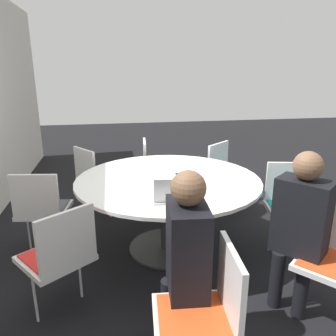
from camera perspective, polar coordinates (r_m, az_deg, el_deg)
ground_plane at (r=3.38m, az=0.00°, el=-13.76°), size 16.00×16.00×0.00m
conference_table at (r=3.12m, az=0.00°, el=-4.11°), size 1.73×1.73×0.74m
chair_0 at (r=1.90m, az=6.58°, el=-23.18°), size 0.47×0.46×0.85m
chair_1 at (r=2.62m, az=27.25°, el=-12.94°), size 0.61×0.60×0.85m
chair_2 at (r=3.39m, az=20.45°, el=-5.29°), size 0.50×0.52×0.85m
chair_3 at (r=4.10m, az=10.13°, el=-0.69°), size 0.60×0.61×0.85m
chair_4 at (r=4.26m, az=-2.32°, el=0.25°), size 0.47×0.46×0.85m
chair_5 at (r=4.00m, az=-12.58°, el=-1.28°), size 0.60×0.59×0.85m
chair_6 at (r=3.28m, az=-21.14°, el=-6.13°), size 0.48×0.50×0.85m
chair_7 at (r=2.46m, az=-18.38°, el=-13.76°), size 0.60×0.60×0.85m
person_0 at (r=1.96m, az=2.90°, el=-14.53°), size 0.38×0.28×1.20m
person_1 at (r=2.51m, az=22.05°, el=-8.52°), size 0.42×0.40×1.20m
laptop at (r=2.51m, az=1.18°, el=-4.79°), size 0.26×0.35×0.21m
cell_phone at (r=3.15m, az=2.07°, el=-1.26°), size 0.14×0.07×0.01m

